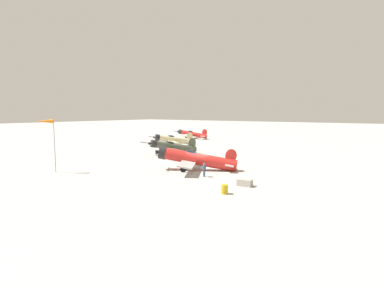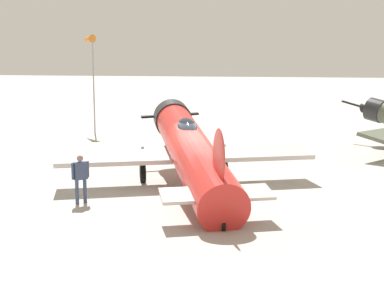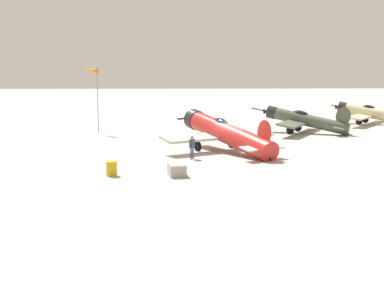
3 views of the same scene
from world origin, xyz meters
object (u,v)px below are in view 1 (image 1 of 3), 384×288
object	(u,v)px
airplane_foreground	(195,159)
airplane_outer_stand	(192,134)
airplane_mid_apron	(172,147)
ground_crew_mechanic	(204,168)
equipment_crate	(245,183)
windsock_mast	(46,124)
fuel_drum	(225,189)
airplane_far_line	(173,140)

from	to	relation	value
airplane_foreground	airplane_outer_stand	xyz separation A→B (m)	(-28.13, 37.98, -0.10)
airplane_mid_apron	ground_crew_mechanic	world-z (taller)	airplane_mid_apron
airplane_outer_stand	equipment_crate	xyz separation A→B (m)	(37.43, -42.06, -1.06)
equipment_crate	windsock_mast	bearing A→B (deg)	-160.55
equipment_crate	windsock_mast	world-z (taller)	windsock_mast
airplane_mid_apron	fuel_drum	distance (m)	27.86
airplane_outer_stand	ground_crew_mechanic	distance (m)	51.52
ground_crew_mechanic	fuel_drum	bearing A→B (deg)	-100.48
airplane_foreground	airplane_mid_apron	world-z (taller)	airplane_foreground
airplane_mid_apron	equipment_crate	xyz separation A→B (m)	(21.45, -14.03, -1.06)
airplane_outer_stand	windsock_mast	size ratio (longest dim) A/B	1.62
airplane_far_line	ground_crew_mechanic	size ratio (longest dim) A/B	6.66
airplane_mid_apron	windsock_mast	world-z (taller)	windsock_mast
airplane_foreground	airplane_mid_apron	size ratio (longest dim) A/B	1.04
airplane_foreground	airplane_mid_apron	xyz separation A→B (m)	(-12.15, 9.95, -0.10)
airplane_far_line	fuel_drum	xyz separation A→B (m)	(30.37, -29.15, -0.96)
airplane_foreground	equipment_crate	distance (m)	10.22
airplane_mid_apron	equipment_crate	world-z (taller)	airplane_mid_apron
equipment_crate	airplane_far_line	bearing A→B (deg)	140.46
fuel_drum	equipment_crate	bearing A→B (deg)	87.39
airplane_mid_apron	airplane_outer_stand	bearing A→B (deg)	-119.93
airplane_mid_apron	windsock_mast	xyz separation A→B (m)	(-2.03, -22.32, 4.81)
airplane_foreground	windsock_mast	size ratio (longest dim) A/B	1.58
airplane_outer_stand	equipment_crate	distance (m)	56.32
airplane_mid_apron	windsock_mast	size ratio (longest dim) A/B	1.52
equipment_crate	fuel_drum	world-z (taller)	fuel_drum
airplane_foreground	fuel_drum	distance (m)	12.19
airplane_far_line	windsock_mast	world-z (taller)	windsock_mast
airplane_mid_apron	airplane_far_line	distance (m)	14.42
airplane_outer_stand	windsock_mast	world-z (taller)	windsock_mast
airplane_outer_stand	airplane_mid_apron	bearing A→B (deg)	103.53
fuel_drum	airplane_mid_apron	bearing A→B (deg)	139.81
equipment_crate	fuel_drum	distance (m)	3.94
ground_crew_mechanic	airplane_far_line	bearing A→B (deg)	77.41
ground_crew_mechanic	equipment_crate	bearing A→B (deg)	-70.52
airplane_mid_apron	airplane_far_line	world-z (taller)	airplane_far_line
airplane_outer_stand	airplane_foreground	bearing A→B (deg)	110.35
airplane_outer_stand	equipment_crate	bearing A→B (deg)	115.50
fuel_drum	airplane_outer_stand	bearing A→B (deg)	129.01
airplane_far_line	fuel_drum	size ratio (longest dim) A/B	12.77
ground_crew_mechanic	windsock_mast	distance (m)	20.64
fuel_drum	windsock_mast	distance (m)	24.40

